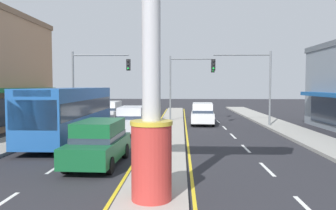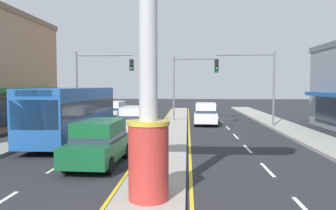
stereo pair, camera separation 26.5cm
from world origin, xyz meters
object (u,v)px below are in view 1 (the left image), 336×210
at_px(district_sign, 151,62).
at_px(suv_far_left_oncoming, 202,113).
at_px(suv_near_left_lane, 132,119).
at_px(suv_kerb_right, 110,111).
at_px(traffic_light_left_side, 94,75).
at_px(suv_near_right_lane, 99,142).
at_px(traffic_light_right_side, 248,75).
at_px(traffic_light_median_far, 186,77).
at_px(bus_far_right_lane, 72,110).

distance_m(district_sign, suv_far_left_oncoming, 19.80).
bearing_deg(suv_near_left_lane, suv_kerb_right, 112.98).
height_order(traffic_light_left_side, suv_near_right_lane, traffic_light_left_side).
relative_size(district_sign, traffic_light_right_side, 1.23).
distance_m(suv_far_left_oncoming, suv_kerb_right, 9.05).
distance_m(traffic_light_right_side, traffic_light_median_far, 6.33).
xyz_separation_m(traffic_light_right_side, suv_near_left_lane, (-9.01, -3.61, -3.26)).
height_order(bus_far_right_lane, suv_near_left_lane, bus_far_right_lane).
relative_size(suv_near_right_lane, suv_near_left_lane, 1.01).
height_order(district_sign, suv_kerb_right, district_sign).
relative_size(traffic_light_left_side, suv_kerb_right, 1.33).
relative_size(suv_near_left_lane, suv_kerb_right, 0.99).
bearing_deg(traffic_light_median_far, suv_kerb_right, 178.04).
distance_m(traffic_light_left_side, suv_kerb_right, 5.48).
distance_m(district_sign, bus_far_right_lane, 12.69).
xyz_separation_m(district_sign, suv_near_left_lane, (-2.71, 14.03, -3.10)).
xyz_separation_m(suv_near_right_lane, suv_kerb_right, (-3.30, 17.17, 0.00)).
bearing_deg(traffic_light_median_far, district_sign, -93.49).
relative_size(traffic_light_median_far, bus_far_right_lane, 0.55).
relative_size(suv_near_left_lane, suv_far_left_oncoming, 0.98).
height_order(suv_near_right_lane, bus_far_right_lane, bus_far_right_lane).
bearing_deg(traffic_light_median_far, suv_near_left_lane, -118.14).
relative_size(bus_far_right_lane, suv_far_left_oncoming, 2.39).
distance_m(district_sign, suv_near_right_lane, 6.19).
bearing_deg(bus_far_right_lane, suv_kerb_right, 89.99).
distance_m(suv_near_right_lane, suv_kerb_right, 17.49).
bearing_deg(suv_near_left_lane, bus_far_right_lane, -137.10).
bearing_deg(district_sign, traffic_light_median_far, 86.51).
bearing_deg(suv_near_right_lane, suv_near_left_lane, 90.02).
xyz_separation_m(traffic_light_right_side, suv_kerb_right, (-12.30, 4.16, -3.26)).
xyz_separation_m(traffic_light_right_side, suv_near_right_lane, (-9.00, -13.01, -3.26)).
xyz_separation_m(traffic_light_right_side, traffic_light_median_far, (-4.98, 3.91, -0.05)).
height_order(traffic_light_median_far, suv_far_left_oncoming, traffic_light_median_far).
bearing_deg(bus_far_right_lane, suv_far_left_oncoming, 43.96).
relative_size(district_sign, bus_far_right_lane, 0.68).
height_order(traffic_light_left_side, traffic_light_right_side, same).
height_order(suv_near_right_lane, suv_far_left_oncoming, same).
bearing_deg(bus_far_right_lane, district_sign, -61.26).
bearing_deg(suv_near_right_lane, traffic_light_left_side, 105.68).
height_order(traffic_light_median_far, suv_near_right_lane, traffic_light_median_far).
height_order(traffic_light_median_far, bus_far_right_lane, traffic_light_median_far).
distance_m(traffic_light_right_side, suv_far_left_oncoming, 5.15).
xyz_separation_m(district_sign, traffic_light_right_side, (6.30, 17.64, 0.17)).
height_order(traffic_light_median_far, suv_near_left_lane, traffic_light_median_far).
relative_size(traffic_light_left_side, traffic_light_median_far, 1.00).
distance_m(suv_near_left_lane, suv_kerb_right, 8.45).
xyz_separation_m(traffic_light_left_side, suv_near_right_lane, (3.59, -12.78, -3.26)).
bearing_deg(suv_near_left_lane, suv_far_left_oncoming, 44.60).
distance_m(suv_near_right_lane, suv_far_left_oncoming, 15.70).
bearing_deg(suv_near_right_lane, traffic_light_right_side, 55.32).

